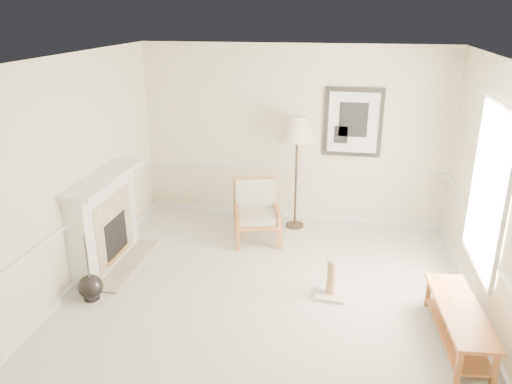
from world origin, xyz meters
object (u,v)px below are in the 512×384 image
floor_lamp (297,132)px  bench (459,319)px  floor_vase (91,287)px  scratching_post (331,284)px  armchair (257,208)px

floor_lamp → bench: 3.66m
floor_vase → floor_lamp: size_ratio=0.49×
floor_vase → bench: size_ratio=0.60×
floor_vase → bench: 4.30m
floor_vase → floor_lamp: floor_lamp is taller
bench → floor_lamp: bearing=126.9°
floor_vase → floor_lamp: bearing=49.6°
floor_lamp → scratching_post: bearing=-71.9°
armchair → scratching_post: 1.96m
bench → scratching_post: scratching_post is taller
armchair → scratching_post: size_ratio=1.79×
armchair → bench: (2.59, -2.18, -0.22)m
floor_vase → bench: bearing=-1.0°
armchair → floor_lamp: floor_lamp is taller
floor_lamp → armchair: bearing=-134.8°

